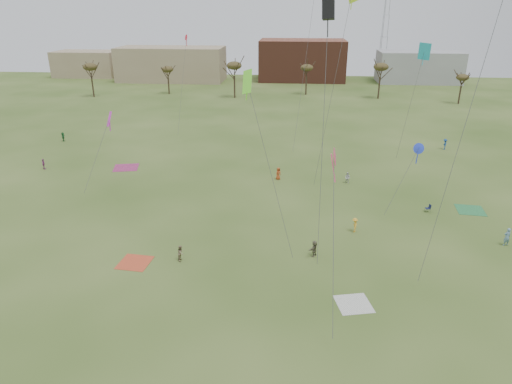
{
  "coord_description": "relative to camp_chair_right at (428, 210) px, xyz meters",
  "views": [
    {
      "loc": [
        3.4,
        -27.25,
        21.58
      ],
      "look_at": [
        0.0,
        12.0,
        5.5
      ],
      "focal_mm": 32.07,
      "sensor_mm": 36.0,
      "label": 1
    }
  ],
  "objects": [
    {
      "name": "spectator_mid_e",
      "position": [
        -8.16,
        8.34,
        0.47
      ],
      "size": [
        0.89,
        0.82,
        1.46
      ],
      "primitive_type": "imported",
      "rotation": [
        0.0,
        0.0,
        5.8
      ],
      "color": "silver",
      "rests_on": "ground"
    },
    {
      "name": "blanket_red",
      "position": [
        -29.33,
        -13.64,
        -0.26
      ],
      "size": [
        3.0,
        3.0,
        0.03
      ],
      "primitive_type": "cube",
      "rotation": [
        0.0,
        0.0,
        3.04
      ],
      "color": "#D34B2A",
      "rests_on": "ground"
    },
    {
      "name": "tree_line",
      "position": [
        -21.52,
        57.92,
        6.83
      ],
      "size": [
        117.44,
        49.32,
        8.91
      ],
      "color": "#3A2B1E",
      "rests_on": "ground"
    },
    {
      "name": "camp_chair_right",
      "position": [
        0.0,
        0.0,
        0.0
      ],
      "size": [
        0.63,
        0.59,
        0.87
      ],
      "rotation": [
        0.0,
        0.0,
        4.89
      ],
      "color": "#151C3B",
      "rests_on": "ground"
    },
    {
      "name": "flyer_mid_c",
      "position": [
        5.51,
        -7.34,
        0.67
      ],
      "size": [
        0.77,
        0.61,
        1.85
      ],
      "primitive_type": "imported",
      "rotation": [
        0.0,
        0.0,
        3.42
      ],
      "color": "#648BA7",
      "rests_on": "ground"
    },
    {
      "name": "flyer_mid_b",
      "position": [
        -8.81,
        -5.71,
        0.51
      ],
      "size": [
        0.62,
        1.02,
        1.53
      ],
      "primitive_type": "imported",
      "rotation": [
        0.0,
        0.0,
        4.66
      ],
      "color": "gold",
      "rests_on": "ground"
    },
    {
      "name": "building_tan",
      "position": [
        -53.67,
        93.8,
        4.74
      ],
      "size": [
        32.0,
        14.0,
        10.0
      ],
      "primitive_type": "cube",
      "color": "#937F60",
      "rests_on": "ground"
    },
    {
      "name": "radio_tower",
      "position": [
        11.33,
        103.8,
        18.95
      ],
      "size": [
        1.51,
        1.72,
        41.0
      ],
      "color": "#9EA3A8",
      "rests_on": "ground"
    },
    {
      "name": "blanket_cream",
      "position": [
        -10.23,
        -18.22,
        -0.26
      ],
      "size": [
        3.12,
        3.12,
        0.03
      ],
      "primitive_type": "cube",
      "rotation": [
        0.0,
        0.0,
        0.22
      ],
      "color": "silver",
      "rests_on": "ground"
    },
    {
      "name": "kites_aloft",
      "position": [
        -13.62,
        -0.61,
        19.35
      ],
      "size": [
        57.4,
        56.93,
        27.73
      ],
      "color": "red",
      "rests_on": "ground"
    },
    {
      "name": "spectator_mid_d",
      "position": [
        -50.67,
        10.23,
        0.5
      ],
      "size": [
        0.67,
        0.96,
        1.52
      ],
      "primitive_type": "imported",
      "rotation": [
        0.0,
        0.0,
        1.95
      ],
      "color": "#953E80",
      "rests_on": "ground"
    },
    {
      "name": "building_tan_west",
      "position": [
        -83.67,
        100.8,
        3.74
      ],
      "size": [
        20.0,
        12.0,
        8.0
      ],
      "primitive_type": "cube",
      "color": "#937F60",
      "rests_on": "ground"
    },
    {
      "name": "flyer_far_b",
      "position": [
        -17.25,
        8.98,
        0.57
      ],
      "size": [
        0.94,
        0.95,
        1.66
      ],
      "primitive_type": "imported",
      "rotation": [
        0.0,
        0.0,
        0.79
      ],
      "color": "#A9441D",
      "rests_on": "ground"
    },
    {
      "name": "building_brick",
      "position": [
        -13.67,
        98.8,
        5.74
      ],
      "size": [
        26.0,
        16.0,
        12.0
      ],
      "primitive_type": "cube",
      "color": "brown",
      "rests_on": "ground"
    },
    {
      "name": "spectator_fore_c",
      "position": [
        -13.11,
        -11.0,
        0.52
      ],
      "size": [
        1.13,
        1.49,
        1.57
      ],
      "primitive_type": "imported",
      "rotation": [
        0.0,
        0.0,
        4.19
      ],
      "color": "#655F48",
      "rests_on": "ground"
    },
    {
      "name": "blanket_plum",
      "position": [
        -39.29,
        11.85,
        -0.26
      ],
      "size": [
        4.07,
        4.07,
        0.03
      ],
      "primitive_type": "cube",
      "rotation": [
        0.0,
        0.0,
        0.22
      ],
      "color": "#9C3063",
      "rests_on": "ground"
    },
    {
      "name": "flyer_far_a",
      "position": [
        -54.85,
        24.51,
        0.51
      ],
      "size": [
        0.99,
        1.48,
        1.53
      ],
      "primitive_type": "imported",
      "rotation": [
        0.0,
        0.0,
        1.99
      ],
      "color": "#216330",
      "rests_on": "ground"
    },
    {
      "name": "building_grey",
      "position": [
        21.33,
        96.8,
        4.24
      ],
      "size": [
        24.0,
        12.0,
        9.0
      ],
      "primitive_type": "cube",
      "color": "gray",
      "rests_on": "ground"
    },
    {
      "name": "ground",
      "position": [
        -18.67,
        -21.2,
        -0.26
      ],
      "size": [
        260.0,
        260.0,
        0.0
      ],
      "primitive_type": "plane",
      "color": "#314E18",
      "rests_on": "ground"
    },
    {
      "name": "spectator_fore_b",
      "position": [
        -25.22,
        -12.85,
        0.49
      ],
      "size": [
        0.62,
        0.77,
        1.5
      ],
      "primitive_type": "imported",
      "rotation": [
        0.0,
        0.0,
        1.5
      ],
      "color": "#877456",
      "rests_on": "ground"
    },
    {
      "name": "blanket_olive",
      "position": [
        4.99,
        0.88,
        -0.26
      ],
      "size": [
        3.29,
        3.29,
        0.03
      ],
      "primitive_type": "cube",
      "rotation": [
        0.0,
        0.0,
        1.47
      ],
      "color": "#2D7D44",
      "rests_on": "ground"
    },
    {
      "name": "flyer_far_c",
      "position": [
        8.99,
        25.13,
        0.62
      ],
      "size": [
        0.81,
        1.22,
        1.75
      ],
      "primitive_type": "imported",
      "rotation": [
        0.0,
        0.0,
        4.56
      ],
      "color": "navy",
      "rests_on": "ground"
    }
  ]
}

